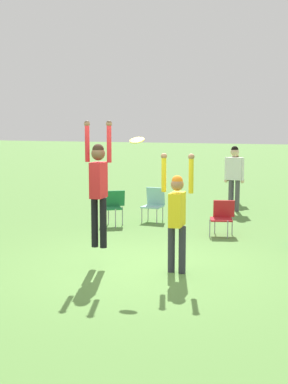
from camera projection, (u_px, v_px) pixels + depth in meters
name	position (u px, v px, depth m)	size (l,w,h in m)	color
ground_plane	(139.00, 267.00, 9.31)	(120.00, 120.00, 0.00)	#56843D
person_jumping	(98.00, 181.00, 9.17)	(0.53, 0.39, 2.19)	black
person_defending	(177.00, 211.00, 8.82)	(0.58, 0.44, 2.00)	#2D2D38
frisbee	(137.00, 140.00, 8.88)	(0.25, 0.23, 0.10)	yellow
camping_chair_0	(154.00, 202.00, 13.67)	(0.49, 0.53, 0.86)	gray
camping_chair_3	(113.00, 204.00, 13.07)	(0.63, 0.70, 0.85)	gray
camping_chair_4	(222.00, 215.00, 11.93)	(0.60, 0.64, 0.78)	gray
person_spectator_near	(235.00, 173.00, 16.77)	(0.58, 0.22, 1.59)	#2D2D38
person_spectator_far	(234.00, 172.00, 15.15)	(0.58, 0.24, 1.86)	#4C4C51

